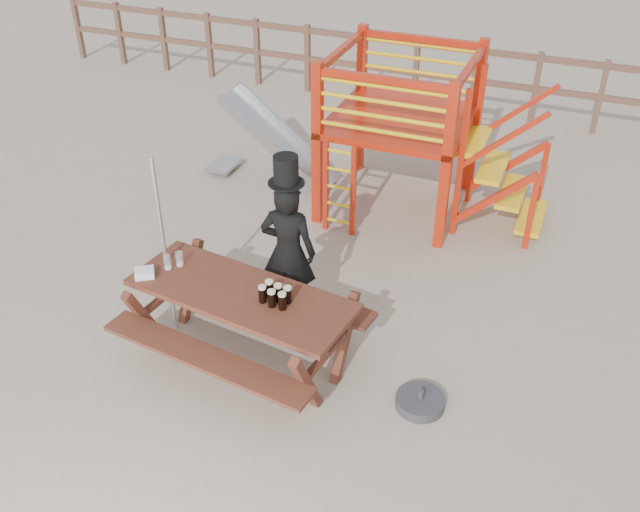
{
  "coord_description": "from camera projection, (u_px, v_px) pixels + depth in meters",
  "views": [
    {
      "loc": [
        2.4,
        -4.56,
        4.8
      ],
      "look_at": [
        0.24,
        0.8,
        0.9
      ],
      "focal_mm": 40.0,
      "sensor_mm": 36.0,
      "label": 1
    }
  ],
  "objects": [
    {
      "name": "back_fence",
      "position": [
        445.0,
        69.0,
        11.9
      ],
      "size": [
        15.09,
        0.09,
        1.2
      ],
      "color": "brown",
      "rests_on": "ground"
    },
    {
      "name": "empty_glasses",
      "position": [
        173.0,
        261.0,
        6.89
      ],
      "size": [
        0.15,
        0.17,
        0.15
      ],
      "color": "silver",
      "rests_on": "picnic_table"
    },
    {
      "name": "playground_fort",
      "position": [
        393.0,
        129.0,
        9.05
      ],
      "size": [
        4.71,
        1.84,
        2.1
      ],
      "color": "red",
      "rests_on": "ground"
    },
    {
      "name": "paper_bag",
      "position": [
        145.0,
        273.0,
        6.77
      ],
      "size": [
        0.23,
        0.22,
        0.08
      ],
      "primitive_type": "cube",
      "rotation": [
        0.0,
        0.0,
        0.58
      ],
      "color": "white",
      "rests_on": "picnic_table"
    },
    {
      "name": "ground",
      "position": [
        267.0,
        370.0,
        6.93
      ],
      "size": [
        60.0,
        60.0,
        0.0
      ],
      "primitive_type": "plane",
      "color": "tan",
      "rests_on": "ground"
    },
    {
      "name": "picnic_table",
      "position": [
        243.0,
        318.0,
        6.77
      ],
      "size": [
        2.33,
        1.76,
        0.83
      ],
      "rotation": [
        0.0,
        0.0,
        -0.13
      ],
      "color": "brown",
      "rests_on": "ground"
    },
    {
      "name": "stout_pints",
      "position": [
        275.0,
        295.0,
        6.41
      ],
      "size": [
        0.29,
        0.2,
        0.17
      ],
      "color": "black",
      "rests_on": "picnic_table"
    },
    {
      "name": "metal_pole",
      "position": [
        164.0,
        249.0,
        6.92
      ],
      "size": [
        0.04,
        0.04,
        1.97
      ],
      "primitive_type": "cylinder",
      "color": "#B2B2B7",
      "rests_on": "ground"
    },
    {
      "name": "man_with_hat",
      "position": [
        288.0,
        248.0,
        7.2
      ],
      "size": [
        0.62,
        0.44,
        1.86
      ],
      "rotation": [
        0.0,
        0.0,
        3.26
      ],
      "color": "black",
      "rests_on": "ground"
    },
    {
      "name": "parasol_base",
      "position": [
        420.0,
        402.0,
        6.5
      ],
      "size": [
        0.45,
        0.45,
        0.19
      ],
      "color": "#35353A",
      "rests_on": "ground"
    }
  ]
}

